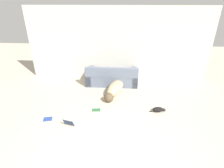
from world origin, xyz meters
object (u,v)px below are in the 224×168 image
object	(u,v)px
dog	(114,89)
book_blue	(48,119)
laptop_open	(68,126)
cat	(158,110)
book_green	(96,110)
couch	(112,77)

from	to	relation	value
dog	book_blue	world-z (taller)	dog
dog	laptop_open	xyz separation A→B (m)	(-1.07, -1.86, -0.10)
cat	book_green	distance (m)	1.80
laptop_open	book_green	world-z (taller)	laptop_open
couch	book_green	xyz separation A→B (m)	(-0.33, -1.82, -0.25)
dog	book_green	size ratio (longest dim) A/B	6.47
book_green	couch	bearing A→B (deg)	79.58
cat	couch	bearing A→B (deg)	121.15
couch	cat	distance (m)	2.29
dog	book_green	world-z (taller)	dog
dog	cat	world-z (taller)	dog
laptop_open	book_blue	bearing A→B (deg)	169.25
laptop_open	book_green	distance (m)	1.02
couch	laptop_open	size ratio (longest dim) A/B	5.04
cat	laptop_open	size ratio (longest dim) A/B	1.27
cat	laptop_open	bearing A→B (deg)	-168.61
dog	book_blue	bearing A→B (deg)	-32.43
cat	book_blue	size ratio (longest dim) A/B	1.89
couch	laptop_open	bearing A→B (deg)	70.03
book_green	book_blue	bearing A→B (deg)	-157.46
couch	dog	bearing A→B (deg)	99.56
cat	book_blue	world-z (taller)	cat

